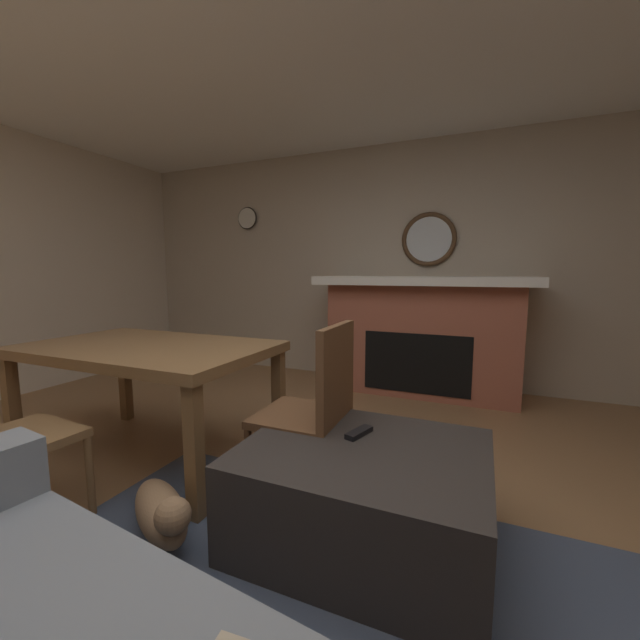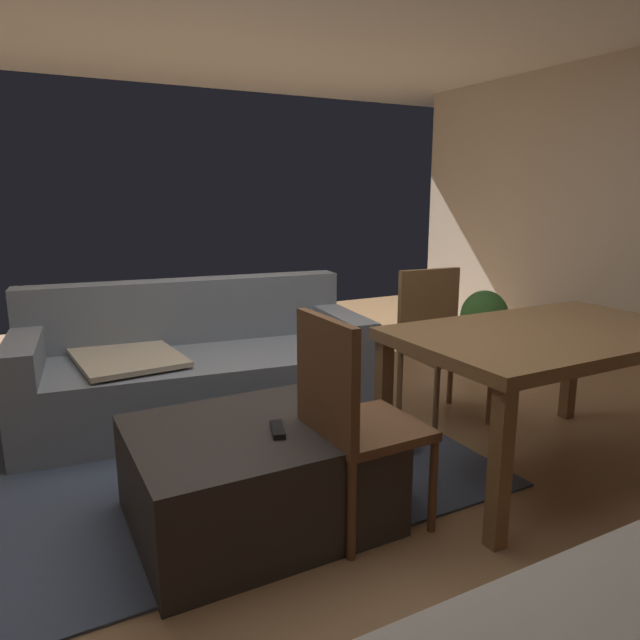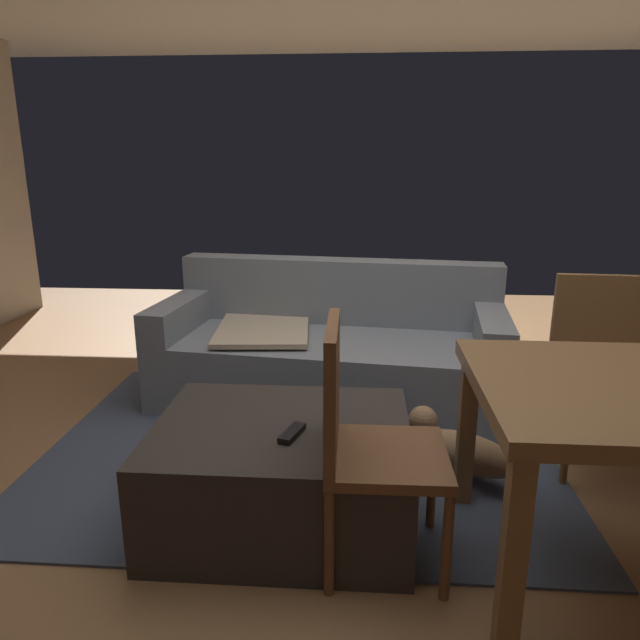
# 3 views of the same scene
# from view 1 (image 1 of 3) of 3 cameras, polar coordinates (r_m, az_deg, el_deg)

# --- Properties ---
(floor) EXTENTS (8.14, 8.14, 0.00)m
(floor) POSITION_cam_1_polar(r_m,az_deg,el_deg) (1.89, -8.87, -32.06)
(floor) COLOR olive
(wall_back_fireplace_side) EXTENTS (7.18, 0.12, 2.53)m
(wall_back_fireplace_side) POSITION_cam_1_polar(r_m,az_deg,el_deg) (4.29, 12.55, 7.92)
(wall_back_fireplace_side) COLOR #B7A893
(wall_back_fireplace_side) RESTS_ON ground
(fireplace) EXTENTS (2.01, 0.76, 1.15)m
(fireplace) POSITION_cam_1_polar(r_m,az_deg,el_deg) (3.93, 14.81, -2.07)
(fireplace) COLOR #9E5642
(fireplace) RESTS_ON ground
(round_wall_mirror) EXTENTS (0.55, 0.05, 0.55)m
(round_wall_mirror) POSITION_cam_1_polar(r_m,az_deg,el_deg) (4.18, 15.81, 11.41)
(round_wall_mirror) COLOR #4C331E
(ottoman_coffee_table) EXTENTS (1.03, 0.83, 0.44)m
(ottoman_coffee_table) POSITION_cam_1_polar(r_m,az_deg,el_deg) (1.87, 6.42, -24.20)
(ottoman_coffee_table) COLOR #2D2826
(ottoman_coffee_table) RESTS_ON ground
(tv_remote) EXTENTS (0.10, 0.17, 0.02)m
(tv_remote) POSITION_cam_1_polar(r_m,az_deg,el_deg) (1.86, 5.81, -16.25)
(tv_remote) COLOR black
(tv_remote) RESTS_ON ottoman_coffee_table
(dining_table) EXTENTS (1.53, 0.93, 0.74)m
(dining_table) POSITION_cam_1_polar(r_m,az_deg,el_deg) (2.66, -24.14, -5.00)
(dining_table) COLOR brown
(dining_table) RESTS_ON ground
(dining_chair_west) EXTENTS (0.44, 0.44, 0.93)m
(dining_chair_west) POSITION_cam_1_polar(r_m,az_deg,el_deg) (2.03, -0.52, -12.02)
(dining_chair_west) COLOR brown
(dining_chair_west) RESTS_ON ground
(small_dog) EXTENTS (0.53, 0.43, 0.27)m
(small_dog) POSITION_cam_1_polar(r_m,az_deg,el_deg) (1.98, -22.36, -24.80)
(small_dog) COLOR #8C6B4C
(small_dog) RESTS_ON ground
(wall_clock) EXTENTS (0.27, 0.03, 0.27)m
(wall_clock) POSITION_cam_1_polar(r_m,az_deg,el_deg) (5.00, -10.70, 14.59)
(wall_clock) COLOR silver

